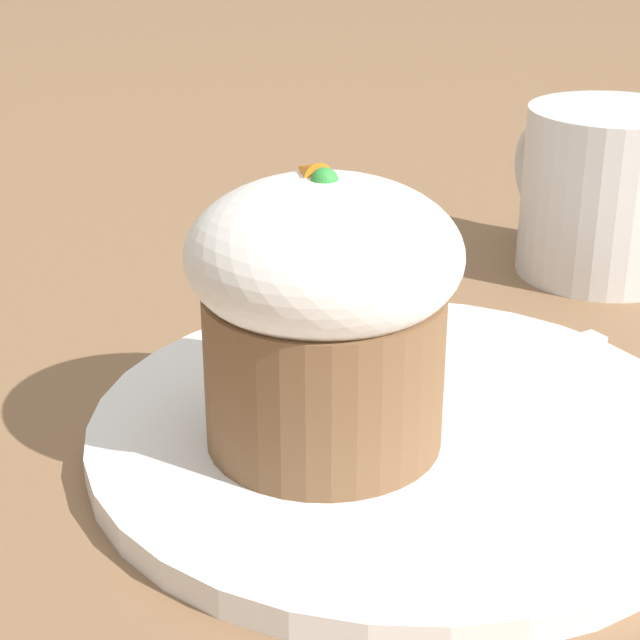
% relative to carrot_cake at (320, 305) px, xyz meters
% --- Properties ---
extents(ground_plane, '(4.00, 4.00, 0.00)m').
position_rel_carrot_cake_xyz_m(ground_plane, '(-0.00, -0.03, -0.06)').
color(ground_plane, '#846042').
extents(dessert_plate, '(0.24, 0.24, 0.01)m').
position_rel_carrot_cake_xyz_m(dessert_plate, '(-0.00, -0.03, -0.06)').
color(dessert_plate, white).
rests_on(dessert_plate, ground_plane).
extents(carrot_cake, '(0.10, 0.10, 0.10)m').
position_rel_carrot_cake_xyz_m(carrot_cake, '(0.00, 0.00, 0.00)').
color(carrot_cake, brown).
rests_on(carrot_cake, dessert_plate).
extents(spoon, '(0.03, 0.13, 0.01)m').
position_rel_carrot_cake_xyz_m(spoon, '(0.01, -0.06, -0.05)').
color(spoon, silver).
rests_on(spoon, dessert_plate).
extents(coffee_cup, '(0.12, 0.09, 0.09)m').
position_rel_carrot_cake_xyz_m(coffee_cup, '(0.11, -0.22, -0.02)').
color(coffee_cup, white).
rests_on(coffee_cup, ground_plane).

